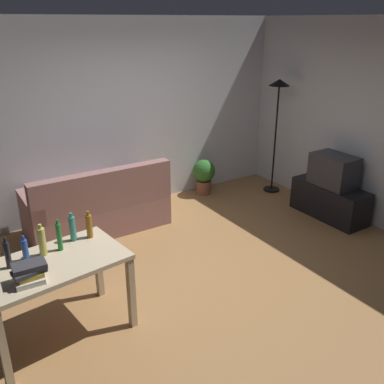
# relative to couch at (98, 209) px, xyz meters

# --- Properties ---
(ground_plane) EXTENTS (5.20, 4.40, 0.02)m
(ground_plane) POSITION_rel_couch_xyz_m (0.69, -1.59, -0.32)
(ground_plane) COLOR #9E7042
(wall_rear) EXTENTS (5.20, 0.10, 2.70)m
(wall_rear) POSITION_rel_couch_xyz_m (0.69, 0.61, 1.04)
(wall_rear) COLOR silver
(wall_rear) RESTS_ON ground_plane
(wall_right) EXTENTS (0.10, 4.40, 2.70)m
(wall_right) POSITION_rel_couch_xyz_m (3.29, -1.59, 1.04)
(wall_right) COLOR silver
(wall_right) RESTS_ON ground_plane
(couch) EXTENTS (1.82, 0.84, 0.92)m
(couch) POSITION_rel_couch_xyz_m (0.00, 0.00, 0.00)
(couch) COLOR #996B66
(couch) RESTS_ON ground_plane
(tv_stand) EXTENTS (0.44, 1.10, 0.48)m
(tv_stand) POSITION_rel_couch_xyz_m (2.94, -1.37, -0.07)
(tv_stand) COLOR black
(tv_stand) RESTS_ON ground_plane
(tv) EXTENTS (0.41, 0.60, 0.44)m
(tv) POSITION_rel_couch_xyz_m (2.94, -1.37, 0.39)
(tv) COLOR #2D2D33
(tv) RESTS_ON tv_stand
(torchiere_lamp) EXTENTS (0.32, 0.32, 1.81)m
(torchiere_lamp) POSITION_rel_couch_xyz_m (2.94, -0.18, 1.11)
(torchiere_lamp) COLOR black
(torchiere_lamp) RESTS_ON ground_plane
(desk) EXTENTS (1.28, 0.85, 0.76)m
(desk) POSITION_rel_couch_xyz_m (-1.05, -1.78, 0.34)
(desk) COLOR #C6B28E
(desk) RESTS_ON ground_plane
(potted_plant) EXTENTS (0.36, 0.36, 0.57)m
(potted_plant) POSITION_rel_couch_xyz_m (1.91, 0.31, 0.02)
(potted_plant) COLOR brown
(potted_plant) RESTS_ON ground_plane
(bottle_dark) EXTENTS (0.05, 0.05, 0.28)m
(bottle_dark) POSITION_rel_couch_xyz_m (-1.37, -1.69, 0.58)
(bottle_dark) COLOR black
(bottle_dark) RESTS_ON desk
(bottle_blue) EXTENTS (0.05, 0.05, 0.23)m
(bottle_blue) POSITION_rel_couch_xyz_m (-1.22, -1.63, 0.55)
(bottle_blue) COLOR #2347A3
(bottle_blue) RESTS_ON desk
(bottle_squat) EXTENTS (0.06, 0.06, 0.29)m
(bottle_squat) POSITION_rel_couch_xyz_m (-1.08, -1.63, 0.58)
(bottle_squat) COLOR #BCB24C
(bottle_squat) RESTS_ON desk
(bottle_green) EXTENTS (0.05, 0.05, 0.29)m
(bottle_green) POSITION_rel_couch_xyz_m (-0.93, -1.62, 0.58)
(bottle_green) COLOR #1E722D
(bottle_green) RESTS_ON desk
(bottle_tall) EXTENTS (0.06, 0.06, 0.27)m
(bottle_tall) POSITION_rel_couch_xyz_m (-0.77, -1.51, 0.57)
(bottle_tall) COLOR teal
(bottle_tall) RESTS_ON desk
(bottle_amber) EXTENTS (0.06, 0.06, 0.27)m
(bottle_amber) POSITION_rel_couch_xyz_m (-0.63, -1.54, 0.57)
(bottle_amber) COLOR #9E6019
(bottle_amber) RESTS_ON desk
(book_stack) EXTENTS (0.27, 0.20, 0.15)m
(book_stack) POSITION_rel_couch_xyz_m (-1.27, -1.99, 0.53)
(book_stack) COLOR beige
(book_stack) RESTS_ON desk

